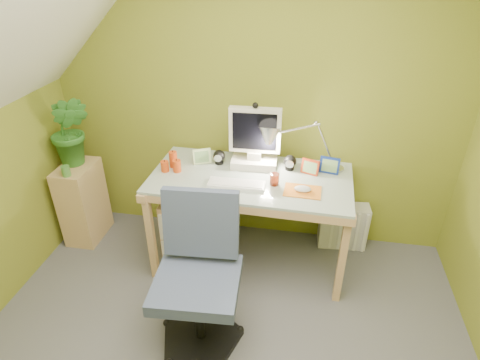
% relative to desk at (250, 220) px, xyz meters
% --- Properties ---
extents(wall_back, '(3.20, 0.01, 2.40)m').
position_rel_desk_xyz_m(wall_back, '(-0.05, 0.42, 0.81)').
color(wall_back, olive).
rests_on(wall_back, floor).
extents(desk, '(1.48, 0.77, 0.78)m').
position_rel_desk_xyz_m(desk, '(0.00, 0.00, 0.00)').
color(desk, tan).
rests_on(desk, floor).
extents(monitor, '(0.38, 0.23, 0.51)m').
position_rel_desk_xyz_m(monitor, '(0.00, 0.18, 0.65)').
color(monitor, silver).
rests_on(monitor, desk).
extents(speaker_left, '(0.11, 0.11, 0.11)m').
position_rel_desk_xyz_m(speaker_left, '(-0.27, 0.16, 0.45)').
color(speaker_left, black).
rests_on(speaker_left, desk).
extents(speaker_right, '(0.10, 0.10, 0.11)m').
position_rel_desk_xyz_m(speaker_right, '(0.27, 0.16, 0.45)').
color(speaker_right, black).
rests_on(speaker_right, desk).
extents(keyboard, '(0.40, 0.13, 0.02)m').
position_rel_desk_xyz_m(keyboard, '(-0.08, -0.14, 0.40)').
color(keyboard, white).
rests_on(keyboard, desk).
extents(mousepad, '(0.26, 0.19, 0.01)m').
position_rel_desk_xyz_m(mousepad, '(0.38, -0.14, 0.39)').
color(mousepad, orange).
rests_on(mousepad, desk).
extents(mouse, '(0.13, 0.09, 0.04)m').
position_rel_desk_xyz_m(mouse, '(0.38, -0.14, 0.41)').
color(mouse, silver).
rests_on(mouse, mousepad).
extents(amber_tumbler, '(0.08, 0.08, 0.08)m').
position_rel_desk_xyz_m(amber_tumbler, '(0.18, -0.08, 0.43)').
color(amber_tumbler, '#9B3016').
rests_on(amber_tumbler, desk).
extents(candle_cluster, '(0.18, 0.16, 0.12)m').
position_rel_desk_xyz_m(candle_cluster, '(-0.60, 0.01, 0.45)').
color(candle_cluster, '#D14412').
rests_on(candle_cluster, desk).
extents(photo_frame_red, '(0.13, 0.06, 0.11)m').
position_rel_desk_xyz_m(photo_frame_red, '(0.42, 0.12, 0.45)').
color(photo_frame_red, '#B33113').
rests_on(photo_frame_red, desk).
extents(photo_frame_blue, '(0.14, 0.05, 0.12)m').
position_rel_desk_xyz_m(photo_frame_blue, '(0.56, 0.16, 0.45)').
color(photo_frame_blue, navy).
rests_on(photo_frame_blue, desk).
extents(photo_frame_green, '(0.13, 0.07, 0.12)m').
position_rel_desk_xyz_m(photo_frame_green, '(-0.40, 0.14, 0.45)').
color(photo_frame_green, beige).
rests_on(photo_frame_green, desk).
extents(desk_lamp, '(0.57, 0.32, 0.58)m').
position_rel_desk_xyz_m(desk_lamp, '(0.45, 0.18, 0.68)').
color(desk_lamp, silver).
rests_on(desk_lamp, desk).
extents(side_ledge, '(0.26, 0.40, 0.69)m').
position_rel_desk_xyz_m(side_ledge, '(-1.45, 0.07, -0.04)').
color(side_ledge, tan).
rests_on(side_ledge, floor).
extents(potted_plant, '(0.35, 0.29, 0.58)m').
position_rel_desk_xyz_m(potted_plant, '(-1.45, 0.12, 0.59)').
color(potted_plant, '#2D6A23').
rests_on(potted_plant, side_ledge).
extents(green_cup, '(0.08, 0.08, 0.08)m').
position_rel_desk_xyz_m(green_cup, '(-1.43, -0.08, 0.34)').
color(green_cup, '#4A8638').
rests_on(green_cup, side_ledge).
extents(task_chair, '(0.61, 0.61, 1.03)m').
position_rel_desk_xyz_m(task_chair, '(-0.19, -0.83, 0.13)').
color(task_chair, '#3B4662').
rests_on(task_chair, floor).
extents(radiator, '(0.40, 0.19, 0.39)m').
position_rel_desk_xyz_m(radiator, '(0.75, 0.32, -0.19)').
color(radiator, silver).
rests_on(radiator, floor).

